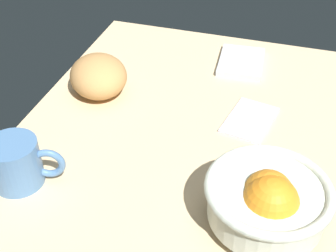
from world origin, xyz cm
name	(u,v)px	position (x,y,z in cm)	size (l,w,h in cm)	color
ground_plane	(186,129)	(0.00, 0.00, -1.50)	(79.14, 63.94, 3.00)	#D7B88A
fruit_bowl	(268,199)	(-21.14, -18.49, 5.63)	(19.35, 19.35, 10.72)	silver
bread_loaf	(98,76)	(5.18, 20.99, 4.26)	(13.92, 12.18, 8.51)	tan
napkin_folded	(241,62)	(26.40, -6.46, 0.68)	(13.80, 10.29, 1.35)	#B6B9C3
napkin_spare	(250,119)	(4.84, -12.11, 0.44)	(12.89, 8.44, 0.89)	silver
mug	(17,163)	(-24.03, 22.83, 4.19)	(8.74, 12.71, 8.39)	#4D76A4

